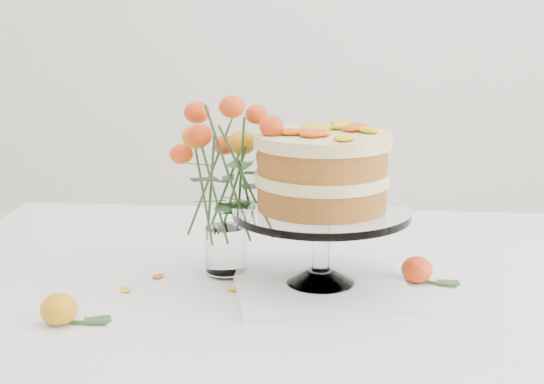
{
  "coord_description": "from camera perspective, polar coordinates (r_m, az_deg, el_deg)",
  "views": [
    {
      "loc": [
        0.05,
        -1.3,
        1.21
      ],
      "look_at": [
        -0.06,
        -0.05,
        0.92
      ],
      "focal_mm": 50.0,
      "sensor_mm": 36.0,
      "label": 1
    }
  ],
  "objects": [
    {
      "name": "rose_vase",
      "position": [
        1.31,
        -3.62,
        2.42
      ],
      "size": [
        0.25,
        0.25,
        0.36
      ],
      "rotation": [
        0.0,
        0.0,
        -0.08
      ],
      "color": "white",
      "rests_on": "table"
    },
    {
      "name": "stray_petal_c",
      "position": [
        1.21,
        3.18,
        -8.83
      ],
      "size": [
        0.03,
        0.02,
        0.0
      ],
      "primitive_type": "ellipsoid",
      "color": "yellow",
      "rests_on": "table"
    },
    {
      "name": "stray_petal_b",
      "position": [
        1.24,
        1.38,
        -8.09
      ],
      "size": [
        0.03,
        0.02,
        0.0
      ],
      "primitive_type": "ellipsoid",
      "color": "yellow",
      "rests_on": "table"
    },
    {
      "name": "loose_rose_far",
      "position": [
        1.34,
        10.87,
        -5.76
      ],
      "size": [
        0.09,
        0.06,
        0.05
      ],
      "rotation": [
        0.0,
        0.0,
        -0.4
      ],
      "color": "red",
      "rests_on": "table"
    },
    {
      "name": "napkin",
      "position": [
        1.3,
        3.65,
        -6.97
      ],
      "size": [
        0.34,
        0.34,
        0.01
      ],
      "primitive_type": "cube",
      "rotation": [
        0.0,
        0.0,
        0.21
      ],
      "color": "white",
      "rests_on": "table"
    },
    {
      "name": "stray_petal_e",
      "position": [
        1.31,
        -11.0,
        -7.25
      ],
      "size": [
        0.03,
        0.02,
        0.0
      ],
      "primitive_type": "ellipsoid",
      "color": "yellow",
      "rests_on": "table"
    },
    {
      "name": "stray_petal_a",
      "position": [
        1.29,
        -2.99,
        -7.3
      ],
      "size": [
        0.03,
        0.02,
        0.0
      ],
      "primitive_type": "ellipsoid",
      "color": "yellow",
      "rests_on": "table"
    },
    {
      "name": "stray_petal_d",
      "position": [
        1.36,
        -8.58,
        -6.31
      ],
      "size": [
        0.03,
        0.02,
        0.0
      ],
      "primitive_type": "ellipsoid",
      "color": "yellow",
      "rests_on": "table"
    },
    {
      "name": "cake_stand",
      "position": [
        1.25,
        3.78,
        0.97
      ],
      "size": [
        0.3,
        0.3,
        0.27
      ],
      "rotation": [
        0.0,
        0.0,
        -0.19
      ],
      "color": "white",
      "rests_on": "napkin"
    },
    {
      "name": "table",
      "position": [
        1.41,
        2.53,
        -9.21
      ],
      "size": [
        1.43,
        0.93,
        0.76
      ],
      "color": "tan",
      "rests_on": "ground"
    },
    {
      "name": "loose_rose_near",
      "position": [
        1.19,
        -15.73,
        -8.51
      ],
      "size": [
        0.1,
        0.06,
        0.05
      ],
      "rotation": [
        0.0,
        0.0,
        -0.02
      ],
      "color": "orange",
      "rests_on": "table"
    }
  ]
}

